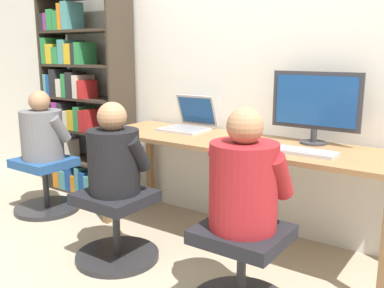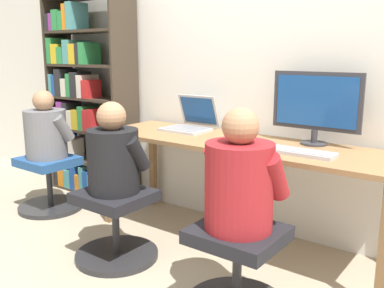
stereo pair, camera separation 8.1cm
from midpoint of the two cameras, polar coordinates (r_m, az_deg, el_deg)
ground_plane at (r=2.88m, az=1.93°, el=-15.12°), size 14.00×14.00×0.00m
wall_back at (r=3.14m, az=9.02°, el=11.68°), size 10.00×0.05×2.60m
desk at (r=2.89m, az=5.34°, el=-0.96°), size 2.10×0.61×0.74m
desktop_monitor at (r=2.82m, az=15.34°, el=5.06°), size 0.58×0.17×0.46m
laptop at (r=3.25m, az=-1.24°, el=2.82°), size 0.34×0.34×0.26m
keyboard at (r=2.58m, az=13.08°, el=-0.91°), size 0.45×0.15×0.03m
computer_mouse_by_keyboard at (r=2.72m, az=7.69°, el=0.11°), size 0.06×0.10×0.04m
office_chair_left at (r=2.30m, az=5.55°, el=-16.09°), size 0.54×0.54×0.45m
office_chair_right at (r=2.84m, az=-10.88°, el=-10.54°), size 0.54×0.54×0.45m
person_at_monitor at (r=2.12m, az=5.87°, el=-4.70°), size 0.42×0.34×0.61m
person_at_laptop at (r=2.70m, az=-11.21°, el=-1.53°), size 0.40×0.32×0.57m
bookshelf at (r=4.13m, az=-15.64°, el=5.53°), size 0.93×0.31×1.81m
office_chair_side at (r=3.83m, az=-19.51°, el=-5.01°), size 0.54×0.54×0.45m
person_near_shelf at (r=3.73m, az=-19.95°, el=1.62°), size 0.41×0.34×0.56m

